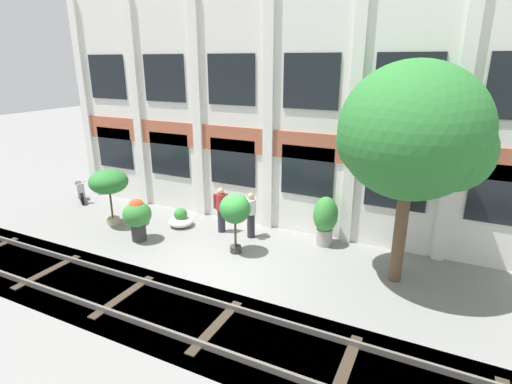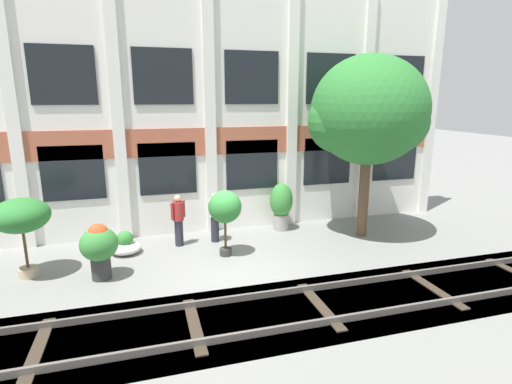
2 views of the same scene
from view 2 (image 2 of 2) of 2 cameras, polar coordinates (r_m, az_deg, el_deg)
The scene contains 11 objects.
ground_plane at distance 11.25m, azimuth -3.39°, elevation -10.33°, with size 80.00×80.00×0.00m, color gray.
apartment_facade at distance 13.59m, azimuth -6.81°, elevation 11.51°, with size 17.51×0.64×8.24m.
rail_tracks at distance 8.94m, azimuth 0.73°, elevation -17.93°, with size 25.15×2.80×0.43m.
broadleaf_tree at distance 13.24m, azimuth 15.82°, elevation 10.72°, with size 3.82×3.64×5.84m.
potted_plant_terracotta_small at distance 11.57m, azimuth -30.55°, elevation -3.15°, with size 1.38×1.38×2.08m.
potted_plant_wide_bowl at distance 12.52m, azimuth -18.16°, elevation -7.24°, with size 0.90×0.90×0.69m.
potted_plant_fluted_column at distance 13.82m, azimuth 3.62°, elevation -1.70°, with size 0.79×0.79×1.66m.
potted_plant_glazed_jar at distance 10.84m, azimuth -21.49°, elevation -7.18°, with size 0.93×0.93×1.47m.
potted_plant_tall_urn at distance 11.43m, azimuth -4.46°, elevation -2.34°, with size 0.95×0.95×1.95m.
resident_by_doorway at distance 12.56m, azimuth -11.03°, elevation -3.75°, with size 0.46×0.34×1.63m.
resident_watching_tracks at distance 12.74m, azimuth -5.92°, elevation -3.39°, with size 0.34×0.51×1.60m.
Camera 2 is at (-2.23, -10.06, 4.50)m, focal length 28.00 mm.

